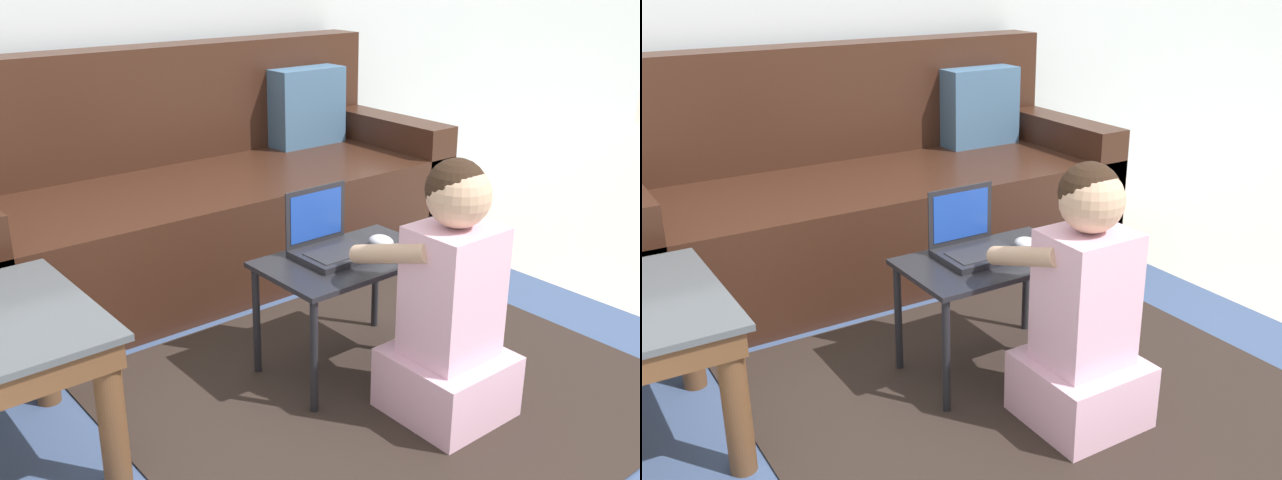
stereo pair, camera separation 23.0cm
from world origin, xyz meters
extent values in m
plane|color=beige|center=(0.00, 0.00, 0.00)|extent=(16.00, 16.00, 0.00)
cube|color=#3D517A|center=(0.15, -0.03, 0.00)|extent=(2.17, 1.94, 0.01)
cube|color=#2D231E|center=(0.15, -0.03, 0.01)|extent=(1.56, 1.39, 0.00)
cube|color=#381E14|center=(0.21, 1.14, 0.21)|extent=(2.12, 0.87, 0.42)
cube|color=#381E14|center=(0.21, 1.48, 0.67)|extent=(2.12, 0.19, 0.49)
cube|color=#381E14|center=(1.18, 1.14, 0.28)|extent=(0.16, 0.87, 0.56)
cube|color=#426689|center=(0.88, 1.32, 0.60)|extent=(0.36, 0.14, 0.36)
cylinder|color=brown|center=(-0.69, 0.07, 0.21)|extent=(0.07, 0.07, 0.42)
cylinder|color=brown|center=(-0.69, 0.56, 0.21)|extent=(0.07, 0.07, 0.42)
cube|color=black|center=(0.15, 0.16, 0.38)|extent=(0.56, 0.34, 0.02)
cylinder|color=black|center=(-0.10, 0.02, 0.19)|extent=(0.02, 0.02, 0.37)
cylinder|color=black|center=(0.40, 0.02, 0.19)|extent=(0.02, 0.02, 0.37)
cylinder|color=black|center=(-0.10, 0.31, 0.19)|extent=(0.02, 0.02, 0.37)
cylinder|color=black|center=(0.40, 0.31, 0.19)|extent=(0.02, 0.02, 0.37)
cube|color=#232328|center=(0.12, 0.19, 0.40)|extent=(0.23, 0.20, 0.02)
cube|color=#28282D|center=(0.12, 0.17, 0.41)|extent=(0.19, 0.12, 0.00)
cube|color=#232328|center=(0.12, 0.29, 0.50)|extent=(0.23, 0.01, 0.19)
cube|color=#1E47B7|center=(0.12, 0.28, 0.50)|extent=(0.20, 0.00, 0.15)
ellipsoid|color=silver|center=(0.29, 0.16, 0.41)|extent=(0.07, 0.09, 0.04)
cube|color=#E5B2CC|center=(0.20, -0.22, 0.10)|extent=(0.31, 0.31, 0.20)
cube|color=#E5B2CC|center=(0.20, -0.22, 0.39)|extent=(0.23, 0.20, 0.38)
sphere|color=tan|center=(0.20, -0.22, 0.67)|extent=(0.18, 0.18, 0.18)
sphere|color=black|center=(0.20, -0.21, 0.69)|extent=(0.17, 0.17, 0.17)
cylinder|color=tan|center=(0.09, -0.08, 0.49)|extent=(0.06, 0.30, 0.14)
cylinder|color=tan|center=(0.31, -0.08, 0.49)|extent=(0.06, 0.30, 0.14)
camera|label=1|loc=(-1.27, -1.46, 1.26)|focal=42.00mm
camera|label=2|loc=(-1.09, -1.60, 1.26)|focal=42.00mm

